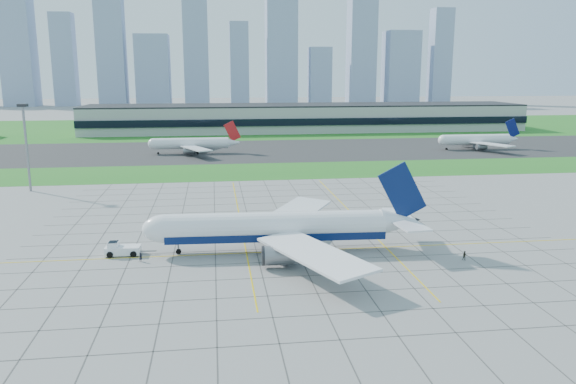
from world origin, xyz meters
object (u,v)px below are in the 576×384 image
airliner (278,228)px  distant_jet_1 (193,143)px  pushback_tug (121,249)px  light_mast (26,137)px  distant_jet_2 (477,140)px  crew_far (465,256)px  crew_near (141,257)px

airliner → distant_jet_1: airliner is taller
pushback_tug → airliner: bearing=-0.7°
light_mast → distant_jet_2: bearing=22.1°
crew_far → crew_near: bearing=-173.4°
pushback_tug → distant_jet_1: 138.82m
crew_far → distant_jet_2: 164.41m
distant_jet_1 → distant_jet_2: size_ratio=1.00×
distant_jet_1 → airliner: bearing=-81.5°
airliner → crew_near: airliner is taller
light_mast → distant_jet_1: 86.95m
light_mast → airliner: bearing=-45.2°
pushback_tug → distant_jet_2: (137.55, 135.48, 3.29)m
pushback_tug → distant_jet_1: size_ratio=0.23×
crew_near → crew_far: size_ratio=0.99×
light_mast → pushback_tug: light_mast is taller
airliner → distant_jet_2: 174.16m
crew_near → light_mast: bearing=72.3°
light_mast → airliner: light_mast is taller
airliner → distant_jet_1: 141.67m
pushback_tug → crew_near: (4.18, -4.41, -0.30)m
crew_far → distant_jet_1: (-55.10, 150.09, 3.59)m
airliner → pushback_tug: airliner is taller
crew_near → crew_far: 60.43m
light_mast → crew_near: light_mast is taller
pushback_tug → distant_jet_1: bearing=88.6°
light_mast → pushback_tug: bearing=-61.0°
airliner → crew_far: (34.04, -9.99, -3.89)m
light_mast → airliner: size_ratio=0.45×
crew_far → distant_jet_2: (73.38, 147.09, 3.59)m
light_mast → distant_jet_1: bearing=58.4°
distant_jet_2 → crew_near: bearing=-133.6°
pushback_tug → distant_jet_1: distant_jet_1 is taller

